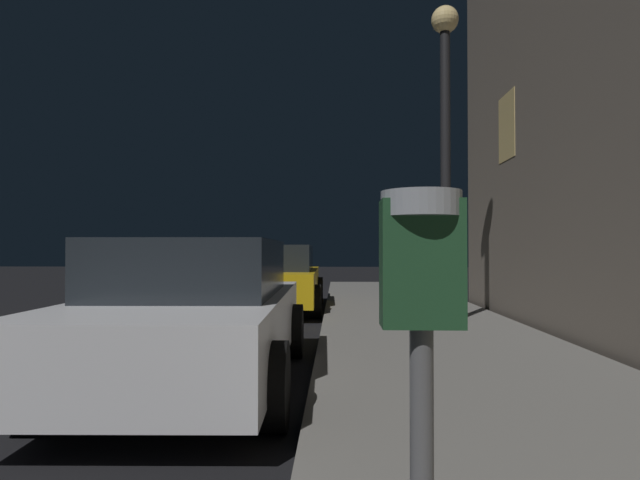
{
  "coord_description": "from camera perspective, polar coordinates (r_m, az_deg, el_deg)",
  "views": [
    {
      "loc": [
        4.24,
        -1.74,
        1.33
      ],
      "look_at": [
        4.14,
        1.45,
        1.39
      ],
      "focal_mm": 30.07,
      "sensor_mm": 36.0,
      "label": 1
    }
  ],
  "objects": [
    {
      "name": "parking_meter",
      "position": [
        1.3,
        10.73,
        -9.02
      ],
      "size": [
        0.19,
        0.19,
        1.32
      ],
      "color": "#59595B",
      "rests_on": "sidewalk"
    },
    {
      "name": "car_white",
      "position": [
        5.47,
        -13.01,
        -7.47
      ],
      "size": [
        2.07,
        4.33,
        1.43
      ],
      "color": "silver",
      "rests_on": "ground"
    },
    {
      "name": "street_lamp",
      "position": [
        9.13,
        13.19,
        13.24
      ],
      "size": [
        0.44,
        0.44,
        5.14
      ],
      "color": "black",
      "rests_on": "sidewalk"
    },
    {
      "name": "car_yellow_cab",
      "position": [
        11.8,
        -4.95,
        -4.04
      ],
      "size": [
        2.17,
        4.52,
        1.43
      ],
      "color": "gold",
      "rests_on": "ground"
    }
  ]
}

